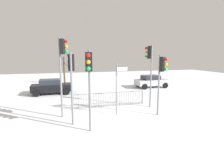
{
  "coord_description": "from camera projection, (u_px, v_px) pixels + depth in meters",
  "views": [
    {
      "loc": [
        -3.31,
        -10.17,
        3.84
      ],
      "look_at": [
        0.52,
        3.67,
        1.52
      ],
      "focal_mm": 28.96,
      "sensor_mm": 36.0,
      "label": 1
    }
  ],
  "objects": [
    {
      "name": "pedestrian_guard_railing",
      "position": [
        109.0,
        99.0,
        13.5
      ],
      "size": [
        5.51,
        0.09,
        1.07
      ],
      "rotation": [
        0.0,
        0.0,
        0.01
      ],
      "color": "slate",
      "rests_on": "ground"
    },
    {
      "name": "ground_plane",
      "position": [
        120.0,
        118.0,
        11.16
      ],
      "size": [
        60.0,
        60.0,
        0.0
      ],
      "primitive_type": "plane",
      "color": "white"
    },
    {
      "name": "traffic_light_foreground_right",
      "position": [
        162.0,
        72.0,
        11.16
      ],
      "size": [
        0.44,
        0.49,
        3.82
      ],
      "rotation": [
        0.0,
        0.0,
        3.77
      ],
      "color": "slate",
      "rests_on": "ground"
    },
    {
      "name": "bare_tree_left",
      "position": [
        64.0,
        69.0,
        23.67
      ],
      "size": [
        1.45,
        1.38,
        4.58
      ],
      "color": "#473828",
      "rests_on": "ground"
    },
    {
      "name": "traffic_light_rear_right",
      "position": [
        89.0,
        73.0,
        8.6
      ],
      "size": [
        0.36,
        0.56,
        4.07
      ],
      "rotation": [
        0.0,
        0.0,
        2.92
      ],
      "color": "slate",
      "rests_on": "ground"
    },
    {
      "name": "traffic_light_rear_left",
      "position": [
        62.0,
        60.0,
        10.71
      ],
      "size": [
        0.55,
        0.37,
        4.87
      ],
      "rotation": [
        0.0,
        0.0,
        4.42
      ],
      "color": "slate",
      "rests_on": "ground"
    },
    {
      "name": "car_black_near",
      "position": [
        51.0,
        86.0,
        17.8
      ],
      "size": [
        3.85,
        2.03,
        1.47
      ],
      "rotation": [
        0.0,
        0.0,
        0.03
      ],
      "color": "black",
      "rests_on": "ground"
    },
    {
      "name": "traffic_light_foreground_left",
      "position": [
        72.0,
        72.0,
        9.77
      ],
      "size": [
        0.35,
        0.56,
        3.98
      ],
      "rotation": [
        0.0,
        0.0,
        6.12
      ],
      "color": "slate",
      "rests_on": "ground"
    },
    {
      "name": "car_silver_far",
      "position": [
        151.0,
        81.0,
        21.39
      ],
      "size": [
        3.87,
        2.07,
        1.47
      ],
      "rotation": [
        0.0,
        0.0,
        0.05
      ],
      "color": "#B2B5BA",
      "rests_on": "ground"
    },
    {
      "name": "traffic_light_mid_left",
      "position": [
        149.0,
        62.0,
        13.04
      ],
      "size": [
        0.48,
        0.45,
        4.57
      ],
      "rotation": [
        0.0,
        0.0,
        0.88
      ],
      "color": "slate",
      "rests_on": "ground"
    },
    {
      "name": "direction_sign_post",
      "position": [
        117.0,
        87.0,
        11.49
      ],
      "size": [
        0.79,
        0.16,
        3.31
      ],
      "rotation": [
        0.0,
        0.0,
        0.13
      ],
      "color": "slate",
      "rests_on": "ground"
    }
  ]
}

